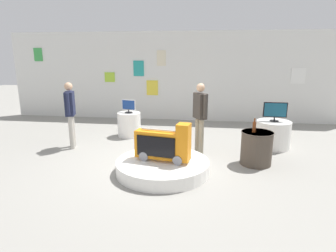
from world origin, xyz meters
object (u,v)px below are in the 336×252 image
at_px(side_table_round, 256,148).
at_px(tv_on_left_rear, 275,111).
at_px(display_pedestal_center_rear, 129,124).
at_px(tv_on_center_rear, 129,106).
at_px(main_display_pedestal, 163,166).
at_px(bottle_on_side_table, 254,127).
at_px(shopper_browsing_rear, 70,110).
at_px(display_pedestal_left_rear, 273,134).
at_px(shopper_browsing_near_truck, 200,113).
at_px(novelty_firetruck_tv, 163,145).

bearing_deg(side_table_round, tv_on_left_rear, 63.89).
relative_size(display_pedestal_center_rear, tv_on_center_rear, 1.65).
bearing_deg(main_display_pedestal, bottle_on_side_table, 20.48).
relative_size(tv_on_center_rear, shopper_browsing_rear, 0.25).
distance_m(tv_on_center_rear, shopper_browsing_rear, 1.71).
bearing_deg(side_table_round, tv_on_center_rear, 151.60).
relative_size(side_table_round, bottle_on_side_table, 2.42).
height_order(tv_on_left_rear, display_pedestal_center_rear, tv_on_left_rear).
bearing_deg(display_pedestal_left_rear, tv_on_left_rear, -88.44).
bearing_deg(bottle_on_side_table, tv_on_center_rear, 150.51).
distance_m(display_pedestal_left_rear, display_pedestal_center_rear, 4.00).
height_order(display_pedestal_center_rear, bottle_on_side_table, bottle_on_side_table).
bearing_deg(shopper_browsing_near_truck, shopper_browsing_rear, -179.11).
bearing_deg(side_table_round, main_display_pedestal, -159.44).
bearing_deg(display_pedestal_left_rear, bottle_on_side_table, -118.43).
relative_size(tv_on_left_rear, shopper_browsing_near_truck, 0.34).
bearing_deg(bottle_on_side_table, display_pedestal_center_rear, 150.47).
bearing_deg(novelty_firetruck_tv, side_table_round, 21.05).
bearing_deg(shopper_browsing_rear, display_pedestal_left_rear, 7.76).
bearing_deg(shopper_browsing_rear, side_table_round, -6.99).
relative_size(main_display_pedestal, novelty_firetruck_tv, 1.65).
xyz_separation_m(novelty_firetruck_tv, tv_on_center_rear, (-1.42, 2.55, 0.31)).
relative_size(display_pedestal_center_rear, shopper_browsing_near_truck, 0.41).
xyz_separation_m(tv_on_left_rear, tv_on_center_rear, (-3.96, 0.56, -0.07)).
bearing_deg(tv_on_center_rear, side_table_round, -28.40).
height_order(tv_on_center_rear, shopper_browsing_rear, shopper_browsing_rear).
distance_m(display_pedestal_center_rear, shopper_browsing_near_truck, 2.50).
bearing_deg(main_display_pedestal, novelty_firetruck_tv, -28.66).
bearing_deg(main_display_pedestal, shopper_browsing_rear, 153.31).
xyz_separation_m(display_pedestal_center_rear, shopper_browsing_rear, (-1.16, -1.26, 0.63)).
height_order(display_pedestal_center_rear, shopper_browsing_near_truck, shopper_browsing_near_truck).
bearing_deg(main_display_pedestal, side_table_round, 20.56).
distance_m(display_pedestal_left_rear, shopper_browsing_near_truck, 2.08).
xyz_separation_m(display_pedestal_left_rear, side_table_round, (-0.61, -1.25, 0.02)).
height_order(display_pedestal_left_rear, bottle_on_side_table, bottle_on_side_table).
height_order(tv_on_left_rear, side_table_round, tv_on_left_rear).
distance_m(display_pedestal_left_rear, tv_on_left_rear, 0.62).
xyz_separation_m(display_pedestal_left_rear, shopper_browsing_near_truck, (-1.86, -0.65, 0.64)).
xyz_separation_m(tv_on_center_rear, shopper_browsing_near_truck, (2.09, -1.21, 0.10)).
distance_m(novelty_firetruck_tv, shopper_browsing_rear, 2.91).
height_order(main_display_pedestal, shopper_browsing_rear, shopper_browsing_rear).
xyz_separation_m(display_pedestal_left_rear, tv_on_center_rear, (-3.96, 0.56, 0.55)).
distance_m(main_display_pedestal, shopper_browsing_rear, 2.98).
relative_size(novelty_firetruck_tv, bottle_on_side_table, 3.77).
height_order(tv_on_center_rear, side_table_round, tv_on_center_rear).
relative_size(main_display_pedestal, shopper_browsing_near_truck, 1.12).
height_order(main_display_pedestal, tv_on_center_rear, tv_on_center_rear).
distance_m(tv_on_left_rear, tv_on_center_rear, 4.00).
bearing_deg(bottle_on_side_table, display_pedestal_left_rear, 61.57).
bearing_deg(shopper_browsing_rear, display_pedestal_center_rear, 47.50).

